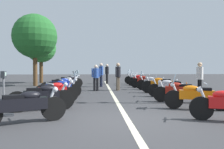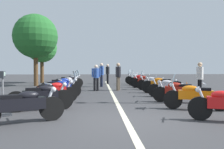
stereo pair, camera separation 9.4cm
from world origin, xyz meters
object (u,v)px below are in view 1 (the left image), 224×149
at_px(motorcycle_right_row_6, 145,81).
at_px(roadside_tree_0, 41,48).
at_px(motorcycle_right_row_4, 161,84).
at_px(bystander_0, 107,72).
at_px(motorcycle_right_row_7, 140,80).
at_px(bystander_4, 101,73).
at_px(motorcycle_right_row_3, 170,87).
at_px(roadside_tree_1, 35,36).
at_px(motorcycle_left_row_0, 24,106).
at_px(motorcycle_left_row_5, 65,83).
at_px(bystander_1, 96,76).
at_px(bystander_3, 118,74).
at_px(parking_meter, 4,84).
at_px(motorcycle_left_row_4, 61,85).
at_px(motorcycle_left_row_1, 42,96).
at_px(bystander_2, 200,76).
at_px(traffic_cone_2, 186,87).
at_px(motorcycle_right_row_1, 195,96).
at_px(motorcycle_right_row_8, 136,78).
at_px(motorcycle_left_row_2, 53,92).
at_px(motorcycle_right_row_5, 153,83).
at_px(motorcycle_right_row_2, 179,91).
at_px(motorcycle_left_row_6, 69,81).
at_px(motorcycle_left_row_3, 59,88).

relative_size(motorcycle_right_row_6, roadside_tree_0, 0.46).
height_order(motorcycle_right_row_4, bystander_0, bystander_0).
bearing_deg(roadside_tree_0, motorcycle_right_row_7, -114.35).
bearing_deg(bystander_4, motorcycle_right_row_6, 141.58).
bearing_deg(motorcycle_right_row_3, roadside_tree_1, -27.36).
bearing_deg(motorcycle_left_row_0, motorcycle_left_row_5, 63.21).
xyz_separation_m(bystander_1, bystander_3, (0.20, -1.34, 0.07)).
distance_m(parking_meter, bystander_1, 6.98).
distance_m(motorcycle_left_row_4, motorcycle_right_row_7, 7.15).
relative_size(motorcycle_left_row_0, motorcycle_left_row_1, 0.97).
bearing_deg(motorcycle_left_row_4, bystander_0, 48.57).
height_order(bystander_2, bystander_3, bystander_3).
height_order(bystander_2, roadside_tree_1, roadside_tree_1).
xyz_separation_m(motorcycle_left_row_4, bystander_1, (1.28, -1.85, 0.43)).
distance_m(motorcycle_left_row_4, motorcycle_right_row_3, 5.67).
height_order(traffic_cone_2, bystander_1, bystander_1).
bearing_deg(motorcycle_right_row_1, motorcycle_right_row_8, -70.86).
xyz_separation_m(motorcycle_left_row_2, motorcycle_right_row_5, (4.88, -5.18, 0.01)).
xyz_separation_m(motorcycle_right_row_2, bystander_4, (7.63, 3.00, 0.55)).
bearing_deg(motorcycle_right_row_4, parking_meter, 51.53).
bearing_deg(parking_meter, bystander_2, 23.21).
relative_size(motorcycle_left_row_6, bystander_2, 1.14).
bearing_deg(bystander_3, motorcycle_left_row_6, 6.45).
distance_m(motorcycle_left_row_3, bystander_2, 6.77).
distance_m(motorcycle_left_row_0, roadside_tree_0, 15.93).
bearing_deg(bystander_4, motorcycle_left_row_1, 57.85).
relative_size(motorcycle_right_row_2, motorcycle_right_row_6, 1.01).
bearing_deg(motorcycle_left_row_0, motorcycle_right_row_1, -9.24).
relative_size(motorcycle_left_row_0, motorcycle_right_row_5, 0.99).
height_order(motorcycle_left_row_6, bystander_4, bystander_4).
relative_size(motorcycle_right_row_2, bystander_0, 1.24).
bearing_deg(bystander_0, motorcycle_right_row_6, 110.51).
height_order(motorcycle_left_row_6, motorcycle_right_row_2, motorcycle_left_row_6).
bearing_deg(traffic_cone_2, motorcycle_right_row_4, 96.76).
relative_size(motorcycle_left_row_0, motorcycle_right_row_7, 0.98).
bearing_deg(motorcycle_left_row_2, roadside_tree_0, 85.98).
xyz_separation_m(motorcycle_right_row_5, bystander_0, (5.46, 2.60, 0.51)).
bearing_deg(motorcycle_right_row_8, traffic_cone_2, 126.73).
xyz_separation_m(motorcycle_right_row_2, bystander_1, (4.74, 3.36, 0.45)).
height_order(motorcycle_left_row_2, bystander_3, bystander_3).
distance_m(motorcycle_left_row_0, motorcycle_right_row_6, 11.12).
relative_size(motorcycle_left_row_6, roadside_tree_1, 0.35).
bearing_deg(roadside_tree_0, bystander_0, -105.47).
bearing_deg(motorcycle_left_row_3, motorcycle_right_row_1, -51.74).
height_order(motorcycle_left_row_0, traffic_cone_2, motorcycle_left_row_0).
distance_m(motorcycle_left_row_4, motorcycle_left_row_5, 1.44).
relative_size(motorcycle_left_row_2, motorcycle_right_row_1, 0.97).
distance_m(motorcycle_left_row_5, motorcycle_right_row_5, 5.33).
distance_m(motorcycle_left_row_4, motorcycle_right_row_6, 6.08).
height_order(motorcycle_left_row_6, bystander_1, bystander_1).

